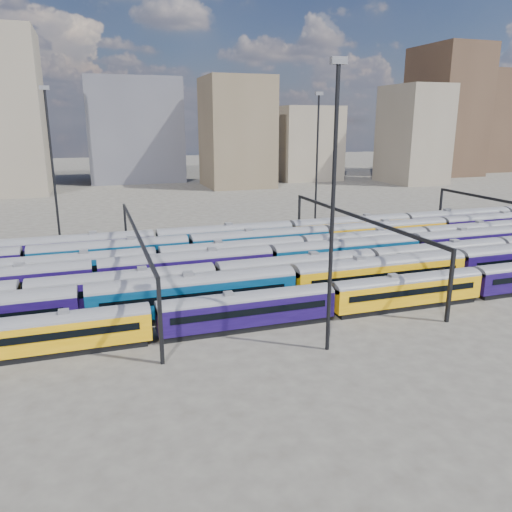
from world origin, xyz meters
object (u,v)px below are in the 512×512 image
object	(u,v)px
rake_2	(297,268)
rake_1	(457,263)
mast_2	(333,201)
rake_0	(247,306)

from	to	relation	value
rake_2	rake_1	bearing A→B (deg)	-13.88
mast_2	rake_2	bearing A→B (deg)	76.41
rake_0	rake_2	distance (m)	13.95
rake_0	mast_2	world-z (taller)	mast_2
mast_2	rake_1	bearing A→B (deg)	26.24
rake_0	rake_1	distance (m)	30.37
rake_2	mast_2	distance (m)	20.79
rake_1	rake_2	xyz separation A→B (m)	(-20.23, 5.00, -0.24)
rake_0	rake_1	world-z (taller)	rake_1
rake_1	rake_0	bearing A→B (deg)	-170.52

